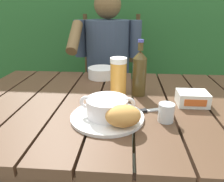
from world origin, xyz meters
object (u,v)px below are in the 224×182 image
object	(u,v)px
chair_near_diner	(110,82)
beer_glass	(118,78)
bread_roll	(123,116)
diner_bowl	(102,73)
beer_bottle	(139,72)
table_knife	(146,111)
butter_tub	(192,98)
serving_plate	(107,117)
soup_bowl	(107,107)
water_glass_small	(166,113)
person_eating	(107,63)

from	to	relation	value
chair_near_diner	beer_glass	size ratio (longest dim) A/B	5.81
bread_roll	diner_bowl	size ratio (longest dim) A/B	0.84
beer_bottle	table_knife	distance (m)	0.21
chair_near_diner	beer_glass	xyz separation A→B (m)	(0.11, -0.84, 0.31)
bread_roll	butter_tub	distance (m)	0.36
serving_plate	chair_near_diner	bearing A→B (deg)	94.57
beer_glass	beer_bottle	size ratio (longest dim) A/B	0.71
soup_bowl	beer_bottle	xyz separation A→B (m)	(0.12, 0.24, 0.06)
serving_plate	beer_bottle	size ratio (longest dim) A/B	1.06
bread_roll	table_knife	xyz separation A→B (m)	(0.09, 0.14, -0.04)
bread_roll	water_glass_small	bearing A→B (deg)	23.28
bread_roll	table_knife	size ratio (longest dim) A/B	0.94
soup_bowl	water_glass_small	size ratio (longest dim) A/B	3.01
soup_bowl	beer_bottle	size ratio (longest dim) A/B	0.79
chair_near_diner	diner_bowl	bearing A→B (deg)	-90.00
diner_bowl	soup_bowl	bearing A→B (deg)	-80.40
chair_near_diner	table_knife	size ratio (longest dim) A/B	7.57
bread_roll	butter_tub	world-z (taller)	bread_roll
person_eating	bread_roll	xyz separation A→B (m)	(0.15, -0.91, 0.04)
table_knife	soup_bowl	bearing A→B (deg)	-155.94
chair_near_diner	butter_tub	bearing A→B (deg)	-64.51
beer_bottle	water_glass_small	distance (m)	0.27
diner_bowl	bread_roll	bearing A→B (deg)	-75.72
butter_tub	soup_bowl	bearing A→B (deg)	-156.80
water_glass_small	diner_bowl	world-z (taller)	water_glass_small
soup_bowl	diner_bowl	size ratio (longest dim) A/B	1.30
bread_roll	beer_glass	distance (m)	0.28
beer_bottle	serving_plate	bearing A→B (deg)	-117.05
serving_plate	beer_bottle	world-z (taller)	beer_bottle
serving_plate	beer_glass	xyz separation A→B (m)	(0.03, 0.21, 0.09)
soup_bowl	bread_roll	xyz separation A→B (m)	(0.06, -0.07, 0.00)
water_glass_small	table_knife	xyz separation A→B (m)	(-0.07, 0.07, -0.03)
beer_bottle	beer_glass	bearing A→B (deg)	-160.56
butter_tub	table_knife	distance (m)	0.22
person_eating	diner_bowl	distance (m)	0.35
table_knife	diner_bowl	xyz separation A→B (m)	(-0.23, 0.43, 0.03)
beer_glass	beer_bottle	xyz separation A→B (m)	(0.09, 0.03, 0.02)
soup_bowl	person_eating	bearing A→B (deg)	95.86
soup_bowl	beer_bottle	bearing A→B (deg)	62.95
bread_roll	beer_bottle	world-z (taller)	beer_bottle
person_eating	table_knife	size ratio (longest dim) A/B	8.83
person_eating	beer_glass	bearing A→B (deg)	-79.63
diner_bowl	table_knife	bearing A→B (deg)	-61.74
table_knife	diner_bowl	distance (m)	0.49
diner_bowl	serving_plate	bearing A→B (deg)	-80.40
serving_plate	water_glass_small	size ratio (longest dim) A/B	4.03
soup_bowl	butter_tub	bearing A→B (deg)	23.20
soup_bowl	water_glass_small	bearing A→B (deg)	-1.28
soup_bowl	water_glass_small	xyz separation A→B (m)	(0.21, -0.00, -0.01)
butter_tub	table_knife	size ratio (longest dim) A/B	0.89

